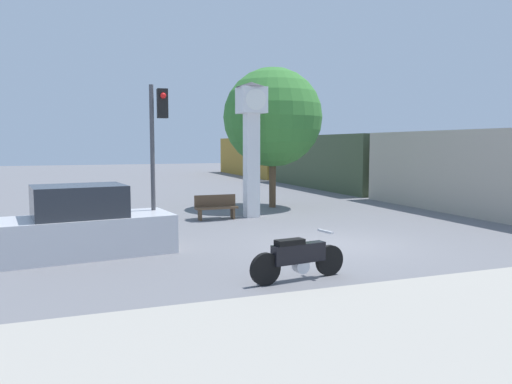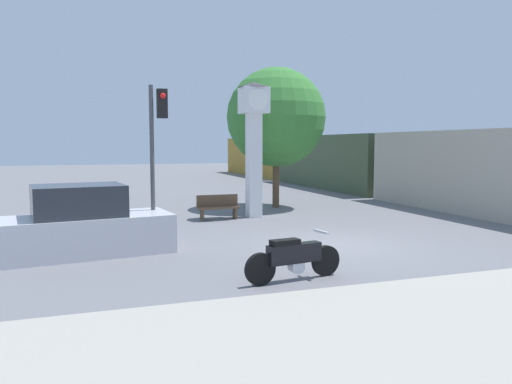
{
  "view_description": "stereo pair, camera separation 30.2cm",
  "coord_description": "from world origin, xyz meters",
  "views": [
    {
      "loc": [
        -6.91,
        -12.22,
        2.83
      ],
      "look_at": [
        -1.75,
        1.69,
        1.4
      ],
      "focal_mm": 35.0,
      "sensor_mm": 36.0,
      "label": 1
    },
    {
      "loc": [
        -6.63,
        -12.32,
        2.83
      ],
      "look_at": [
        -1.75,
        1.69,
        1.4
      ],
      "focal_mm": 35.0,
      "sensor_mm": 36.0,
      "label": 2
    }
  ],
  "objects": [
    {
      "name": "ground_plane",
      "position": [
        0.0,
        0.0,
        0.0
      ],
      "size": [
        120.0,
        120.0,
        0.0
      ],
      "primitive_type": "plane",
      "color": "slate"
    },
    {
      "name": "bench",
      "position": [
        -1.84,
        5.77,
        0.49
      ],
      "size": [
        1.6,
        0.44,
        0.92
      ],
      "color": "brown",
      "rests_on": "ground_plane"
    },
    {
      "name": "freight_train",
      "position": [
        8.88,
        16.89,
        1.7
      ],
      "size": [
        2.8,
        40.17,
        3.4
      ],
      "color": "#ADA393",
      "rests_on": "ground_plane"
    },
    {
      "name": "motorcycle",
      "position": [
        -2.55,
        -2.99,
        0.48
      ],
      "size": [
        2.25,
        0.56,
        0.99
      ],
      "rotation": [
        0.0,
        0.0,
        0.15
      ],
      "color": "black",
      "rests_on": "ground_plane"
    },
    {
      "name": "traffic_light",
      "position": [
        -4.66,
        1.68,
        3.05
      ],
      "size": [
        0.5,
        0.35,
        4.44
      ],
      "color": "#47474C",
      "rests_on": "ground_plane"
    },
    {
      "name": "clock_tower",
      "position": [
        -0.36,
        5.93,
        3.41
      ],
      "size": [
        1.19,
        1.19,
        5.19
      ],
      "color": "white",
      "rests_on": "ground_plane"
    },
    {
      "name": "parked_car",
      "position": [
        -6.61,
        1.06,
        0.75
      ],
      "size": [
        4.4,
        2.34,
        1.8
      ],
      "rotation": [
        0.0,
        0.0,
        0.13
      ],
      "color": "silver",
      "rests_on": "ground_plane"
    },
    {
      "name": "street_tree",
      "position": [
        1.54,
        8.42,
        4.0
      ],
      "size": [
        4.37,
        4.37,
        6.2
      ],
      "color": "brown",
      "rests_on": "ground_plane"
    }
  ]
}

